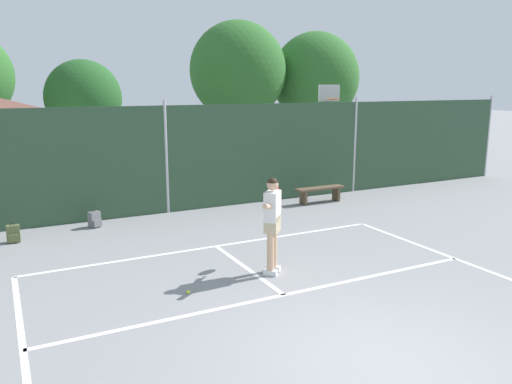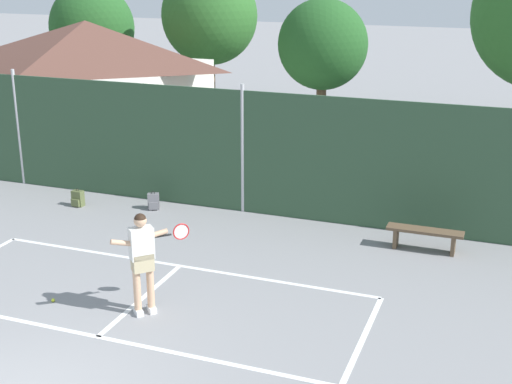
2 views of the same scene
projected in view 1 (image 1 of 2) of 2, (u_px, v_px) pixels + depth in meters
The scene contains 10 objects.
ground_plane at pixel (380, 364), 6.57m from camera, with size 120.00×120.00×0.00m, color gray.
court_markings at pixel (350, 342), 7.14m from camera, with size 8.30×11.10×0.01m.
chainlink_fence at pixel (166, 160), 14.10m from camera, with size 26.09×0.09×3.14m.
basketball_hoop at pixel (328, 119), 18.71m from camera, with size 0.90×0.67×3.55m.
treeline_backdrop at pixel (179, 79), 23.47m from camera, with size 25.41×4.29×6.59m.
tennis_player at pixel (272, 217), 9.54m from camera, with size 0.97×1.14×1.85m.
tennis_ball at pixel (188, 292), 8.77m from camera, with size 0.07×0.07×0.07m, color #CCE033.
backpack_olive at pixel (13, 234), 11.62m from camera, with size 0.29×0.25×0.46m.
backpack_grey at pixel (95, 220), 12.86m from camera, with size 0.33×0.33×0.46m.
courtside_bench at pixel (320, 191), 15.52m from camera, with size 1.60×0.36×0.48m.
Camera 1 is at (-4.15, -4.58, 3.53)m, focal length 35.69 mm.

